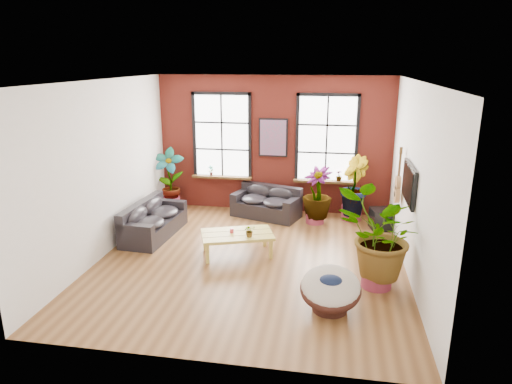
% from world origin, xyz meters
% --- Properties ---
extents(room, '(6.04, 6.54, 3.54)m').
position_xyz_m(room, '(0.00, 0.15, 1.75)').
color(room, brown).
rests_on(room, ground).
extents(sofa_back, '(1.84, 1.30, 0.77)m').
position_xyz_m(sofa_back, '(-0.08, 2.70, 0.35)').
color(sofa_back, black).
rests_on(sofa_back, ground).
extents(sofa_left, '(0.95, 2.00, 0.77)m').
position_xyz_m(sofa_left, '(-2.45, 0.94, 0.35)').
color(sofa_left, black).
rests_on(sofa_left, ground).
extents(coffee_table, '(1.63, 1.26, 0.55)m').
position_xyz_m(coffee_table, '(-0.33, 0.24, 0.41)').
color(coffee_table, gold).
rests_on(coffee_table, ground).
extents(papasan_chair, '(0.99, 1.01, 0.73)m').
position_xyz_m(papasan_chair, '(1.59, -1.65, 0.37)').
color(papasan_chair, '#371A13').
rests_on(papasan_chair, ground).
extents(poster, '(0.74, 0.06, 0.98)m').
position_xyz_m(poster, '(0.00, 3.18, 1.95)').
color(poster, black).
rests_on(poster, room).
extents(tv_wall_unit, '(0.13, 1.86, 1.20)m').
position_xyz_m(tv_wall_unit, '(2.93, 0.60, 1.54)').
color(tv_wall_unit, black).
rests_on(tv_wall_unit, room).
extents(media_box, '(0.68, 0.61, 0.49)m').
position_xyz_m(media_box, '(2.78, 2.26, 0.25)').
color(media_box, black).
rests_on(media_box, ground).
extents(pot_back_left, '(0.51, 0.51, 0.35)m').
position_xyz_m(pot_back_left, '(-2.67, 2.76, 0.18)').
color(pot_back_left, '#923048').
rests_on(pot_back_left, ground).
extents(pot_back_right, '(0.66, 0.66, 0.37)m').
position_xyz_m(pot_back_right, '(2.05, 2.80, 0.18)').
color(pot_back_right, '#923048').
rests_on(pot_back_right, ground).
extents(pot_right_wall, '(0.53, 0.53, 0.39)m').
position_xyz_m(pot_right_wall, '(2.38, -0.71, 0.19)').
color(pot_right_wall, '#923048').
rests_on(pot_right_wall, ground).
extents(pot_mid, '(0.58, 0.58, 0.32)m').
position_xyz_m(pot_mid, '(1.16, 2.40, 0.16)').
color(pot_mid, '#923048').
rests_on(pot_mid, ground).
extents(floor_plant_back_left, '(0.87, 0.65, 1.52)m').
position_xyz_m(floor_plant_back_left, '(-2.68, 2.75, 0.91)').
color(floor_plant_back_left, '#185A1F').
rests_on(floor_plant_back_left, ground).
extents(floor_plant_back_right, '(0.81, 0.93, 1.47)m').
position_xyz_m(floor_plant_back_right, '(2.05, 2.77, 0.89)').
color(floor_plant_back_right, '#185A1F').
rests_on(floor_plant_back_right, ground).
extents(floor_plant_right_wall, '(1.80, 1.71, 1.57)m').
position_xyz_m(floor_plant_right_wall, '(2.38, -0.71, 0.95)').
color(floor_plant_right_wall, '#185A1F').
rests_on(floor_plant_right_wall, ground).
extents(floor_plant_mid, '(0.99, 0.99, 1.26)m').
position_xyz_m(floor_plant_mid, '(1.19, 2.41, 0.77)').
color(floor_plant_mid, '#185A1F').
rests_on(floor_plant_mid, ground).
extents(table_plant, '(0.28, 0.27, 0.25)m').
position_xyz_m(table_plant, '(-0.04, 0.11, 0.59)').
color(table_plant, '#185A1F').
rests_on(table_plant, coffee_table).
extents(sill_plant_left, '(0.17, 0.17, 0.27)m').
position_xyz_m(sill_plant_left, '(-1.65, 3.13, 1.04)').
color(sill_plant_left, '#185A1F').
rests_on(sill_plant_left, room).
extents(sill_plant_right, '(0.19, 0.19, 0.27)m').
position_xyz_m(sill_plant_right, '(1.70, 3.13, 1.04)').
color(sill_plant_right, '#185A1F').
rests_on(sill_plant_right, room).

